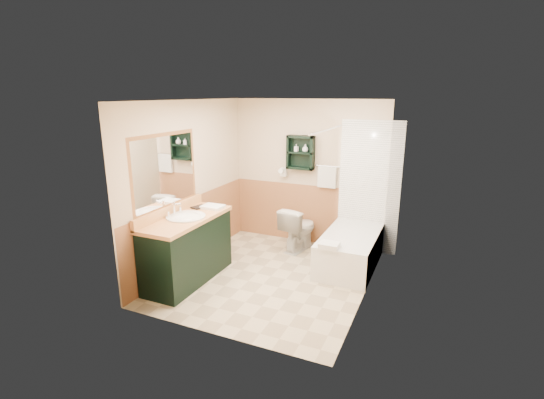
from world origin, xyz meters
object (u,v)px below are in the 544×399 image
at_px(wall_shelf, 300,153).
at_px(vanity, 188,249).
at_px(hair_dryer, 284,172).
at_px(soap_bottle_b, 305,149).
at_px(vanity_book, 195,200).
at_px(soap_bottle_a, 296,150).
at_px(bathtub, 351,249).
at_px(toilet, 299,229).

bearing_deg(wall_shelf, vanity, -114.72).
height_order(hair_dryer, soap_bottle_b, soap_bottle_b).
bearing_deg(vanity_book, soap_bottle_b, 69.11).
bearing_deg(wall_shelf, vanity_book, -125.67).
bearing_deg(hair_dryer, vanity, -106.81).
bearing_deg(soap_bottle_a, bathtub, -27.63).
distance_m(hair_dryer, soap_bottle_b, 0.56).
relative_size(bathtub, soap_bottle_a, 12.67).
xyz_separation_m(wall_shelf, vanity_book, (-1.06, -1.48, -0.54)).
relative_size(bathtub, toilet, 2.08).
bearing_deg(soap_bottle_b, vanity_book, -127.82).
bearing_deg(toilet, hair_dryer, -27.94).
distance_m(vanity, toilet, 1.92).
height_order(wall_shelf, toilet, wall_shelf).
bearing_deg(soap_bottle_a, vanity_book, -123.89).
bearing_deg(bathtub, wall_shelf, 150.54).
distance_m(toilet, soap_bottle_a, 1.29).
distance_m(vanity, soap_bottle_b, 2.46).
relative_size(vanity_book, soap_bottle_b, 1.71).
relative_size(bathtub, vanity_book, 7.09).
relative_size(hair_dryer, toilet, 0.33).
height_order(bathtub, toilet, toilet).
bearing_deg(soap_bottle_b, toilet, -85.41).
xyz_separation_m(vanity, soap_bottle_b, (0.98, 1.94, 1.16)).
xyz_separation_m(vanity, soap_bottle_a, (0.82, 1.94, 1.14)).
relative_size(hair_dryer, soap_bottle_a, 2.03).
distance_m(hair_dryer, vanity_book, 1.69).
bearing_deg(bathtub, vanity, -144.59).
bearing_deg(toilet, vanity, 70.02).
bearing_deg(soap_bottle_a, vanity, -113.01).
bearing_deg(hair_dryer, bathtub, -24.50).
bearing_deg(bathtub, toilet, 163.69).
height_order(toilet, soap_bottle_a, soap_bottle_a).
xyz_separation_m(vanity, bathtub, (1.92, 1.36, -0.20)).
xyz_separation_m(hair_dryer, bathtub, (1.33, -0.60, -0.95)).
bearing_deg(toilet, bathtub, 175.24).
relative_size(toilet, soap_bottle_a, 6.10).
xyz_separation_m(bathtub, vanity_book, (-2.08, -0.90, 0.76)).
xyz_separation_m(soap_bottle_a, soap_bottle_b, (0.15, 0.00, 0.02)).
relative_size(wall_shelf, hair_dryer, 2.29).
relative_size(toilet, soap_bottle_b, 5.85).
bearing_deg(soap_bottle_a, toilet, -59.67).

